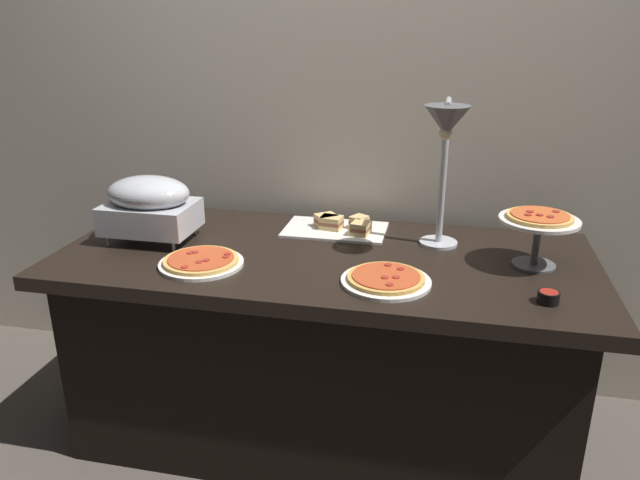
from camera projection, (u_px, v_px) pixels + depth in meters
ground_plane at (323, 429)px, 2.42m from camera, size 8.00×8.00×0.00m
back_wall at (349, 109)px, 2.46m from camera, size 4.40×0.04×2.40m
buffet_table at (324, 345)px, 2.29m from camera, size 1.90×0.84×0.76m
chafing_dish at (149, 205)px, 2.24m from camera, size 0.33×0.24×0.25m
heat_lamp at (446, 138)px, 1.99m from camera, size 0.15×0.29×0.54m
pizza_plate_front at (201, 262)px, 2.05m from camera, size 0.29×0.29×0.03m
pizza_plate_center at (386, 279)px, 1.91m from camera, size 0.29×0.29×0.03m
pizza_plate_raised_stand at (539, 224)px, 2.00m from camera, size 0.26×0.26×0.19m
sandwich_platter at (339, 227)px, 2.37m from camera, size 0.40×0.25×0.06m
sauce_cup_near at (548, 297)px, 1.78m from camera, size 0.06×0.06×0.04m
sauce_cup_far at (192, 213)px, 2.54m from camera, size 0.06×0.06×0.03m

